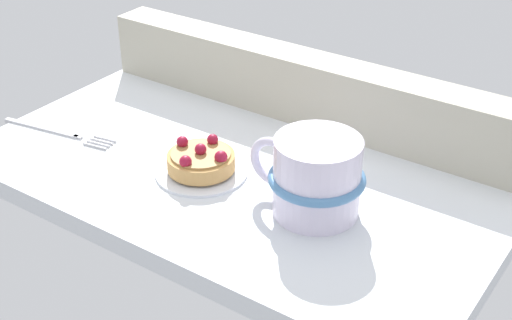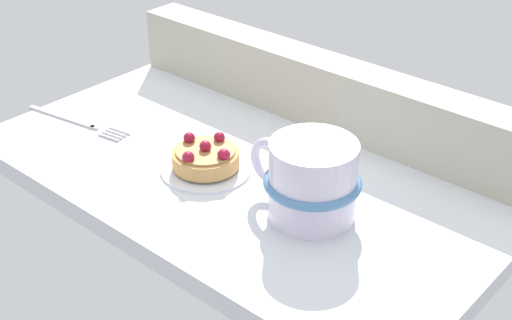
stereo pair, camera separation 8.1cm
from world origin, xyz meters
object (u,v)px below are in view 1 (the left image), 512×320
raspberry_tart (201,160)px  dessert_fork (58,131)px  coffee_mug (315,177)px  dessert_plate (202,171)px

raspberry_tart → dessert_fork: 22.15cm
dessert_fork → coffee_mug: bearing=5.6°
dessert_plate → raspberry_tart: size_ratio=1.37×
dessert_plate → coffee_mug: size_ratio=0.80×
dessert_plate → coffee_mug: coffee_mug is taller
dessert_plate → coffee_mug: (15.25, 0.76, 4.16)cm
dessert_plate → coffee_mug: 15.83cm
raspberry_tart → dessert_fork: bearing=-172.6°
dessert_plate → raspberry_tart: bearing=-57.7°
raspberry_tart → dessert_fork: raspberry_tart is taller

